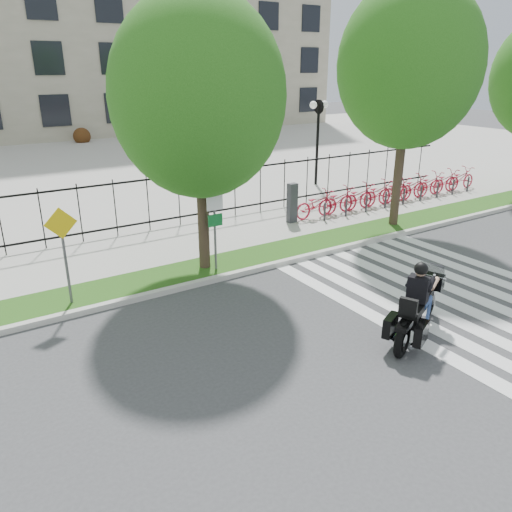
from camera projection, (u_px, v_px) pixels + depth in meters
ground at (306, 344)px, 11.00m from camera, size 120.00×120.00×0.00m
curb at (217, 279)px, 14.20m from camera, size 60.00×0.20×0.15m
grass_verge at (203, 269)px, 14.87m from camera, size 60.00×1.50×0.15m
sidewalk at (170, 245)px, 16.84m from camera, size 60.00×3.50×0.15m
plaza at (55, 165)px, 30.65m from camera, size 80.00×34.00×0.10m
crosswalk_stripes at (447, 293)px, 13.43m from camera, size 5.70×8.00×0.01m
iron_fence at (148, 203)px, 17.83m from camera, size 30.00×0.06×2.00m
lamp_post_right at (318, 122)px, 24.34m from camera, size 1.06×0.70×4.25m
street_tree_1 at (198, 96)px, 13.15m from camera, size 4.70×4.70×7.55m
street_tree_2 at (409, 65)px, 16.90m from camera, size 4.89×4.89×8.44m
bike_share_station at (394, 190)px, 21.71m from camera, size 11.18×0.89×1.50m
sign_pole_regulatory at (215, 217)px, 14.11m from camera, size 0.50×0.09×2.50m
sign_pole_warning at (63, 243)px, 12.02m from camera, size 0.78×0.09×2.49m
motorcycle_rider at (418, 306)px, 11.11m from camera, size 2.67×1.54×2.21m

